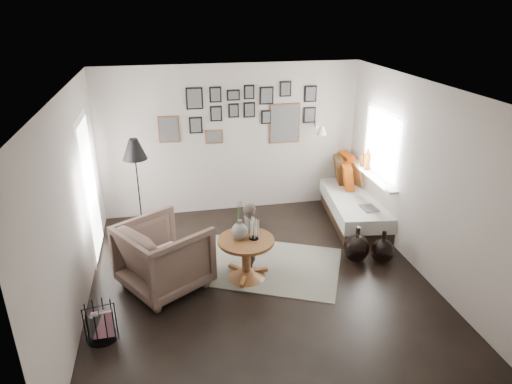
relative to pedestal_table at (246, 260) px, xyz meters
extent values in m
plane|color=black|center=(0.17, -0.10, -0.28)|extent=(4.80, 4.80, 0.00)
plane|color=#A69C92|center=(0.17, 2.30, 1.02)|extent=(4.50, 0.00, 4.50)
plane|color=#A69C92|center=(0.17, -2.50, 1.02)|extent=(4.50, 0.00, 4.50)
plane|color=#A69C92|center=(-2.08, -0.10, 1.02)|extent=(0.00, 4.80, 4.80)
plane|color=#A69C92|center=(2.42, -0.10, 1.02)|extent=(0.00, 4.80, 4.80)
plane|color=white|center=(0.17, -0.10, 2.32)|extent=(4.80, 4.80, 0.00)
plane|color=white|center=(-2.06, 1.10, 0.77)|extent=(0.00, 2.14, 2.14)
plane|color=white|center=(-2.06, 1.10, 0.77)|extent=(0.00, 1.88, 1.88)
plane|color=white|center=(-2.06, 1.10, 0.77)|extent=(0.00, 1.93, 1.93)
plane|color=white|center=(2.41, 1.10, 1.17)|extent=(0.00, 1.30, 1.30)
plane|color=white|center=(2.41, 1.10, 1.17)|extent=(0.00, 1.14, 1.14)
cube|color=white|center=(2.35, 1.10, 0.60)|extent=(0.15, 1.32, 0.04)
cylinder|color=#8C4C14|center=(2.35, 1.45, 0.76)|extent=(0.10, 0.10, 0.28)
cylinder|color=#8C4C14|center=(2.35, 1.62, 0.73)|extent=(0.08, 0.08, 0.22)
cube|color=brown|center=(-0.88, 2.29, 1.27)|extent=(0.35, 0.03, 0.45)
cube|color=black|center=(-0.88, 2.27, 1.27)|extent=(0.30, 0.01, 0.40)
cube|color=black|center=(-0.43, 2.29, 1.77)|extent=(0.28, 0.03, 0.36)
cube|color=black|center=(-0.43, 2.27, 1.77)|extent=(0.23, 0.01, 0.31)
cube|color=black|center=(-0.43, 2.29, 1.32)|extent=(0.22, 0.03, 0.28)
cube|color=black|center=(-0.43, 2.27, 1.32)|extent=(0.17, 0.01, 0.23)
cube|color=black|center=(-0.08, 2.29, 1.82)|extent=(0.20, 0.03, 0.26)
cube|color=black|center=(-0.08, 2.27, 1.82)|extent=(0.15, 0.01, 0.21)
cube|color=black|center=(-0.08, 2.29, 1.50)|extent=(0.20, 0.03, 0.26)
cube|color=black|center=(-0.08, 2.27, 1.50)|extent=(0.15, 0.01, 0.21)
cube|color=black|center=(0.22, 2.29, 1.80)|extent=(0.22, 0.03, 0.18)
cube|color=black|center=(0.22, 2.27, 1.80)|extent=(0.17, 0.01, 0.13)
cube|color=black|center=(0.22, 2.29, 1.54)|extent=(0.18, 0.03, 0.24)
cube|color=black|center=(0.22, 2.27, 1.54)|extent=(0.13, 0.01, 0.19)
cube|color=black|center=(0.49, 2.29, 1.84)|extent=(0.18, 0.03, 0.24)
cube|color=black|center=(0.49, 2.27, 1.84)|extent=(0.13, 0.01, 0.19)
cube|color=black|center=(0.49, 2.29, 1.54)|extent=(0.20, 0.03, 0.26)
cube|color=black|center=(0.49, 2.27, 1.54)|extent=(0.15, 0.01, 0.21)
cube|color=black|center=(0.79, 2.29, 1.77)|extent=(0.24, 0.03, 0.30)
cube|color=black|center=(0.79, 2.27, 1.77)|extent=(0.19, 0.01, 0.25)
cube|color=black|center=(0.79, 2.29, 1.40)|extent=(0.18, 0.03, 0.24)
cube|color=black|center=(0.79, 2.27, 1.40)|extent=(0.13, 0.01, 0.19)
cube|color=brown|center=(1.12, 2.29, 1.27)|extent=(0.55, 0.03, 0.70)
cube|color=black|center=(1.12, 2.27, 1.27)|extent=(0.50, 0.01, 0.65)
cube|color=black|center=(1.12, 2.29, 1.87)|extent=(0.20, 0.03, 0.26)
cube|color=black|center=(1.12, 2.27, 1.87)|extent=(0.15, 0.01, 0.21)
cube|color=black|center=(1.57, 2.29, 1.77)|extent=(0.22, 0.03, 0.28)
cube|color=black|center=(1.57, 2.27, 1.77)|extent=(0.17, 0.01, 0.23)
cube|color=black|center=(1.57, 2.29, 1.40)|extent=(0.22, 0.03, 0.28)
cube|color=black|center=(1.57, 2.27, 1.40)|extent=(0.17, 0.01, 0.23)
cube|color=brown|center=(-0.13, 2.29, 1.10)|extent=(0.30, 0.03, 0.24)
cube|color=black|center=(-0.13, 2.27, 1.10)|extent=(0.25, 0.01, 0.19)
cube|color=white|center=(1.72, 2.27, 1.22)|extent=(0.06, 0.04, 0.10)
cylinder|color=white|center=(1.72, 2.15, 1.24)|extent=(0.02, 0.24, 0.02)
cone|color=white|center=(1.72, 2.02, 1.18)|extent=(0.18, 0.18, 0.14)
cube|color=beige|center=(0.36, 0.23, -0.27)|extent=(2.42, 2.12, 0.01)
cone|color=brown|center=(0.00, 0.00, -0.22)|extent=(0.57, 0.57, 0.11)
cylinder|color=brown|center=(0.00, 0.00, 0.03)|extent=(0.12, 0.12, 0.44)
cylinder|color=brown|center=(0.00, 0.00, 0.30)|extent=(0.76, 0.76, 0.04)
ellipsoid|color=black|center=(-0.08, 0.02, 0.44)|extent=(0.22, 0.22, 0.24)
cylinder|color=black|center=(-0.08, 0.02, 0.58)|extent=(0.07, 0.07, 0.04)
cylinder|color=black|center=(0.11, 0.00, 0.33)|extent=(0.13, 0.13, 0.02)
cube|color=black|center=(2.17, 1.40, -0.17)|extent=(1.05, 2.02, 0.22)
cube|color=beige|center=(2.17, 1.40, 0.06)|extent=(1.12, 2.08, 0.24)
cube|color=#AB3E09|center=(2.19, 2.19, 0.43)|extent=(0.24, 0.57, 0.56)
cube|color=#3A2412|center=(2.05, 2.09, 0.40)|extent=(0.34, 0.55, 0.50)
cube|color=brown|center=(2.31, 1.93, 0.39)|extent=(0.31, 0.52, 0.48)
cube|color=#AB3E09|center=(2.11, 1.79, 0.38)|extent=(0.31, 0.50, 0.46)
cube|color=black|center=(2.17, 0.85, 0.19)|extent=(0.24, 0.31, 0.02)
imported|color=brown|center=(-1.08, 0.02, 0.18)|extent=(1.38, 1.37, 0.92)
cube|color=white|center=(-1.05, 0.07, 0.20)|extent=(0.58, 0.58, 0.19)
cylinder|color=black|center=(-1.43, 1.60, -0.26)|extent=(0.25, 0.25, 0.03)
cylinder|color=black|center=(-1.43, 1.60, 0.44)|extent=(0.02, 0.02, 1.44)
cone|color=black|center=(-1.43, 1.60, 1.18)|extent=(0.38, 0.38, 0.32)
cube|color=black|center=(-1.83, -0.87, -0.09)|extent=(0.25, 0.20, 0.32)
cube|color=white|center=(-1.80, -0.89, -0.09)|extent=(0.24, 0.09, 0.32)
ellipsoid|color=black|center=(1.65, 0.10, -0.06)|extent=(0.37, 0.37, 0.43)
cylinder|color=black|center=(1.65, 0.10, 0.22)|extent=(0.06, 0.06, 0.13)
ellipsoid|color=black|center=(2.00, -0.02, -0.09)|extent=(0.33, 0.33, 0.38)
cylinder|color=black|center=(2.00, -0.02, 0.17)|extent=(0.06, 0.06, 0.13)
imported|color=#524541|center=(0.11, 0.21, 0.23)|extent=(0.31, 0.41, 1.02)
camera|label=1|loc=(-0.95, -5.28, 3.28)|focal=32.00mm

